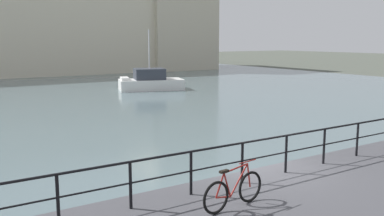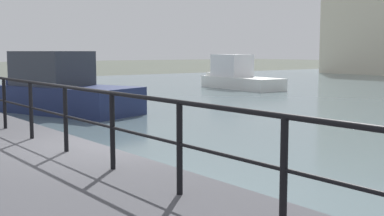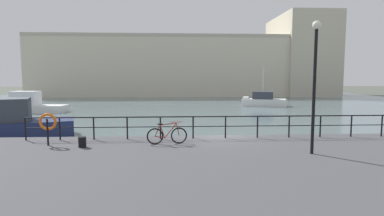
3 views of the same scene
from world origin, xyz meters
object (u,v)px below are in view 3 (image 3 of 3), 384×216
at_px(life_ring_stand, 48,123).
at_px(moored_green_narrowboat, 16,123).
at_px(harbor_building, 210,66).
at_px(moored_cabin_cruiser, 32,105).
at_px(moored_red_daysailer, 263,100).
at_px(parked_bicycle, 167,135).
at_px(quay_lamp_post, 315,71).
at_px(mooring_bollard, 82,142).

bearing_deg(life_ring_stand, moored_green_narrowboat, 125.34).
bearing_deg(harbor_building, moored_cabin_cruiser, -125.94).
height_order(moored_green_narrowboat, moored_red_daysailer, moored_red_daysailer).
height_order(harbor_building, parked_bicycle, harbor_building).
bearing_deg(quay_lamp_post, life_ring_stand, 168.80).
bearing_deg(life_ring_stand, harbor_building, 76.27).
bearing_deg(moored_red_daysailer, moored_cabin_cruiser, 29.81).
bearing_deg(harbor_building, life_ring_stand, -103.73).
xyz_separation_m(moored_red_daysailer, mooring_bollard, (-15.82, -28.09, 0.39)).
relative_size(moored_red_daysailer, mooring_bollard, 14.30).
xyz_separation_m(moored_green_narrowboat, life_ring_stand, (4.54, -6.40, 0.91)).
bearing_deg(life_ring_stand, mooring_bollard, -17.17).
xyz_separation_m(harbor_building, parked_bicycle, (-8.15, -54.28, -5.03)).
bearing_deg(quay_lamp_post, parked_bicycle, 159.82).
bearing_deg(mooring_bollard, moored_green_narrowboat, 131.58).
distance_m(moored_red_daysailer, parked_bicycle, 30.29).
distance_m(moored_cabin_cruiser, moored_red_daysailer, 28.42).
relative_size(harbor_building, life_ring_stand, 44.05).
relative_size(moored_cabin_cruiser, mooring_bollard, 15.35).
distance_m(moored_cabin_cruiser, moored_green_narrowboat, 16.31).
distance_m(moored_red_daysailer, life_ring_stand, 32.65).
bearing_deg(moored_red_daysailer, quay_lamp_post, 94.92).
distance_m(moored_cabin_cruiser, mooring_bollard, 25.14).
height_order(harbor_building, moored_red_daysailer, harbor_building).
xyz_separation_m(moored_cabin_cruiser, moored_red_daysailer, (27.78, 5.99, -0.08)).
bearing_deg(mooring_bollard, life_ring_stand, 162.83).
xyz_separation_m(moored_green_narrowboat, moored_red_daysailer, (21.93, 21.21, -0.23)).
relative_size(moored_cabin_cruiser, moored_red_daysailer, 1.07).
distance_m(moored_cabin_cruiser, life_ring_stand, 24.01).
xyz_separation_m(moored_red_daysailer, life_ring_stand, (-17.39, -27.61, 1.14)).
xyz_separation_m(parked_bicycle, mooring_bollard, (-3.53, -0.42, -0.17)).
relative_size(moored_green_narrowboat, mooring_bollard, 14.82).
distance_m(harbor_building, quay_lamp_post, 56.44).
bearing_deg(quay_lamp_post, moored_red_daysailer, 77.26).
bearing_deg(moored_cabin_cruiser, parked_bicycle, 130.20).
bearing_deg(moored_green_narrowboat, mooring_bollard, 112.20).
bearing_deg(parked_bicycle, harbor_building, 74.63).
xyz_separation_m(moored_cabin_cruiser, mooring_bollard, (11.96, -22.11, 0.30)).
xyz_separation_m(moored_green_narrowboat, parked_bicycle, (9.63, -6.46, 0.33)).
height_order(moored_cabin_cruiser, moored_red_daysailer, moored_red_daysailer).
distance_m(mooring_bollard, life_ring_stand, 1.81).
bearing_deg(harbor_building, quay_lamp_post, -92.61).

